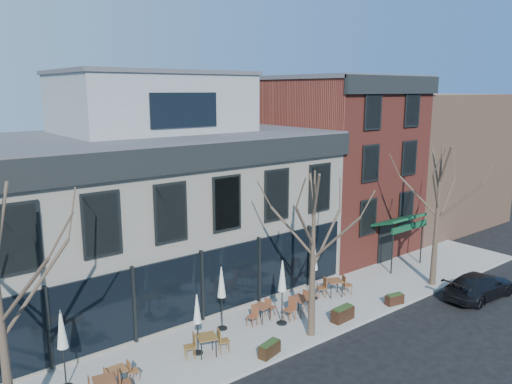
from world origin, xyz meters
TOP-DOWN VIEW (x-y plane):
  - ground at (0.00, 0.00)m, footprint 120.00×120.00m
  - sidewalk_front at (3.25, -2.15)m, footprint 33.50×4.70m
  - corner_building at (0.07, 5.07)m, footprint 18.39×10.39m
  - red_brick_building at (13.00, 4.98)m, footprint 8.20×11.78m
  - bg_building at (23.00, 6.00)m, footprint 12.00×12.00m
  - tree_corner at (-8.49, -3.20)m, footprint 3.93×3.98m
  - tree_mid at (3.01, -3.90)m, footprint 3.50×3.55m
  - tree_right at (12.01, -3.90)m, footprint 3.72×3.77m
  - parked_sedan at (12.61, -6.16)m, footprint 4.51×2.02m
  - cafe_set_1 at (-4.95, -2.43)m, footprint 1.56×0.64m
  - cafe_set_2 at (-1.36, -2.57)m, footprint 1.89×1.01m
  - cafe_set_3 at (2.15, -1.61)m, footprint 1.75×0.81m
  - cafe_set_4 at (3.91, -2.22)m, footprint 1.99×0.89m
  - cafe_set_5 at (6.80, -1.68)m, footprint 1.91×1.21m
  - umbrella_0 at (-6.41, -1.41)m, footprint 0.47×0.47m
  - umbrella_1 at (-1.58, -2.25)m, footprint 0.40×0.40m
  - umbrella_2 at (0.32, -1.15)m, footprint 0.45×0.45m
  - umbrella_3 at (2.68, -2.38)m, footprint 0.47×0.47m
  - umbrella_4 at (5.68, -1.32)m, footprint 0.46×0.46m
  - planter_1 at (0.54, -4.10)m, footprint 1.06×0.64m
  - planter_2 at (5.05, -3.82)m, footprint 1.17×0.53m
  - planter_3 at (8.32, -4.20)m, footprint 0.98×0.55m

SIDE VIEW (x-z plane):
  - ground at x=0.00m, z-range 0.00..0.00m
  - sidewalk_front at x=3.25m, z-range 0.00..0.15m
  - planter_3 at x=8.32m, z-range 0.15..0.67m
  - planter_1 at x=0.54m, z-range 0.15..0.71m
  - planter_2 at x=5.05m, z-range 0.15..0.79m
  - cafe_set_1 at x=-4.95m, z-range 0.16..0.98m
  - cafe_set_3 at x=2.15m, z-range 0.16..1.06m
  - parked_sedan at x=12.61m, z-range 0.00..1.28m
  - cafe_set_2 at x=-1.36m, z-range 0.16..1.13m
  - cafe_set_5 at x=6.80m, z-range 0.16..1.16m
  - cafe_set_4 at x=3.91m, z-range 0.16..1.19m
  - umbrella_1 at x=-1.58m, z-range 0.66..3.13m
  - umbrella_2 at x=0.32m, z-range 0.73..3.57m
  - umbrella_4 at x=5.68m, z-range 0.75..3.64m
  - umbrella_0 at x=-6.41m, z-range 0.75..3.66m
  - umbrella_3 at x=2.68m, z-range 0.76..3.70m
  - tree_mid at x=3.01m, z-range 0.27..7.31m
  - tree_right at x=12.01m, z-range 0.28..7.76m
  - tree_corner at x=-8.49m, z-range 0.29..8.21m
  - corner_building at x=0.07m, z-range -0.83..10.27m
  - bg_building at x=23.00m, z-range 0.00..10.00m
  - red_brick_building at x=13.00m, z-range 0.05..11.22m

